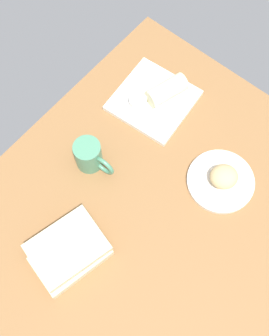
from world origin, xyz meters
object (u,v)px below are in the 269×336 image
object	(u,v)px
round_plate	(220,181)
coffee_mug	(90,156)
scone_pastry	(224,177)
breakfast_wrap	(167,90)
book_stack	(69,252)
square_plate	(153,100)
sauce_cup	(138,101)

from	to	relation	value
round_plate	coffee_mug	bearing A→B (deg)	120.73
scone_pastry	breakfast_wrap	world-z (taller)	breakfast_wrap
book_stack	round_plate	bearing A→B (deg)	-23.67
round_plate	scone_pastry	size ratio (longest dim) A/B	2.43
square_plate	coffee_mug	world-z (taller)	coffee_mug
square_plate	coffee_mug	distance (cm)	28.77
scone_pastry	book_stack	size ratio (longest dim) A/B	0.35
breakfast_wrap	book_stack	distance (cm)	56.89
book_stack	square_plate	bearing A→B (deg)	14.11
scone_pastry	breakfast_wrap	distance (cm)	32.54
breakfast_wrap	book_stack	size ratio (longest dim) A/B	0.56
round_plate	breakfast_wrap	xyz separation A→B (cm)	(12.24, 30.04, 3.82)
breakfast_wrap	coffee_mug	world-z (taller)	coffee_mug
book_stack	coffee_mug	world-z (taller)	coffee_mug
coffee_mug	scone_pastry	bearing A→B (deg)	-59.05
sauce_cup	breakfast_wrap	world-z (taller)	breakfast_wrap
round_plate	square_plate	size ratio (longest dim) A/B	0.86
coffee_mug	round_plate	bearing A→B (deg)	-59.27
round_plate	book_stack	xyz separation A→B (cm)	(-43.56, 19.09, 2.29)
square_plate	round_plate	bearing A→B (deg)	-105.17
book_stack	coffee_mug	size ratio (longest dim) A/B	1.74
square_plate	book_stack	bearing A→B (deg)	-165.89
square_plate	book_stack	xyz separation A→B (cm)	(-52.31, -13.15, 2.19)
scone_pastry	square_plate	world-z (taller)	scone_pastry
book_stack	scone_pastry	bearing A→B (deg)	-23.77
square_plate	breakfast_wrap	distance (cm)	5.56
round_plate	coffee_mug	size ratio (longest dim) A/B	1.49
breakfast_wrap	round_plate	bearing A→B (deg)	174.56
scone_pastry	book_stack	xyz separation A→B (cm)	(-43.87, 19.32, -1.05)
round_plate	sauce_cup	xyz separation A→B (cm)	(4.37, 34.99, 2.32)
sauce_cup	coffee_mug	size ratio (longest dim) A/B	0.43
scone_pastry	coffee_mug	xyz separation A→B (cm)	(-19.99, 33.33, 1.08)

